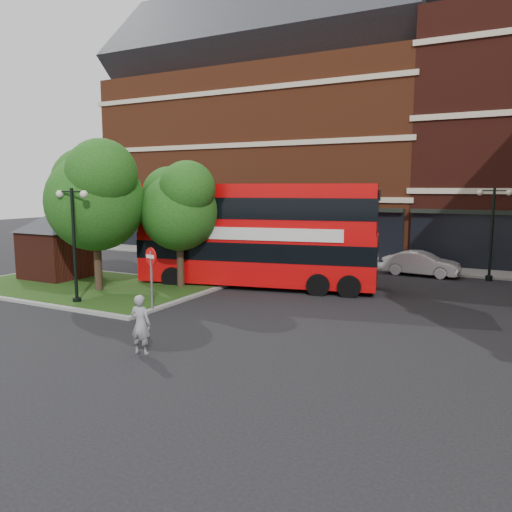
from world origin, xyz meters
The scene contains 15 objects.
ground centered at (0.00, 0.00, 0.00)m, with size 120.00×120.00×0.00m, color black.
pavement_far centered at (0.00, 16.50, 0.06)m, with size 44.00×3.00×0.12m, color slate.
terrace_far_left centered at (-8.00, 24.00, 7.00)m, with size 26.00×12.00×14.00m, color brown.
traffic_island centered at (-8.00, 3.00, 0.07)m, with size 12.60×7.60×0.15m.
kiosk centered at (-11.00, 4.00, 2.32)m, with size 6.51×6.51×3.60m.
tree_island_west centered at (-6.60, 2.58, 4.79)m, with size 5.40×4.71×7.21m.
tree_island_east centered at (-3.58, 5.06, 4.24)m, with size 4.46×3.90×6.29m.
lamp_island centered at (-5.50, 0.20, 2.83)m, with size 1.72×0.36×5.00m.
lamp_far_left centered at (2.00, 14.50, 2.83)m, with size 1.72×0.36×5.00m.
lamp_far_right centered at (10.00, 14.50, 2.83)m, with size 1.72×0.36×5.00m.
bus centered at (-0.47, 7.36, 2.99)m, with size 12.25×5.20×4.56m.
woman centered at (1.20, -3.50, 0.92)m, with size 0.67×0.44×1.84m, color gray.
car_silver centered at (0.24, 15.19, 0.62)m, with size 1.47×3.65×1.24m, color #ACAEB4.
car_white centered at (6.45, 14.50, 0.69)m, with size 1.46×4.20×1.38m, color silver.
no_entry_sign centered at (-1.80, 0.71, 1.89)m, with size 0.71×0.29×2.65m.
Camera 1 is at (11.08, -14.89, 5.05)m, focal length 35.00 mm.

